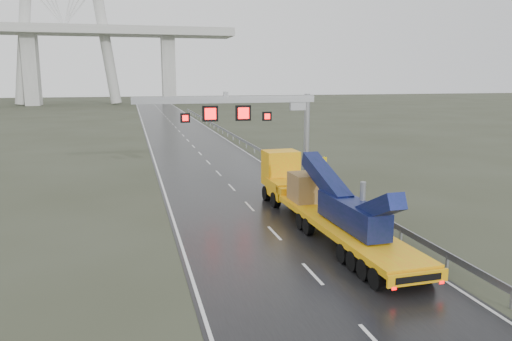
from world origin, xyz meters
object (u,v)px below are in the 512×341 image
object	(u,v)px
heavy_haul_truck	(316,197)
exit_sign_pair	(318,165)
sign_gantry	(252,114)
striped_barrier	(312,182)

from	to	relation	value
heavy_haul_truck	exit_sign_pair	world-z (taller)	heavy_haul_truck
sign_gantry	striped_barrier	distance (m)	7.51
sign_gantry	heavy_haul_truck	world-z (taller)	sign_gantry
sign_gantry	striped_barrier	bearing A→B (deg)	-45.12
exit_sign_pair	sign_gantry	bearing A→B (deg)	167.96
sign_gantry	heavy_haul_truck	bearing A→B (deg)	-86.53
exit_sign_pair	striped_barrier	bearing A→B (deg)	-112.23
heavy_haul_truck	sign_gantry	bearing A→B (deg)	91.68
sign_gantry	exit_sign_pair	xyz separation A→B (m)	(5.00, -2.38, -4.02)
heavy_haul_truck	exit_sign_pair	distance (m)	11.20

